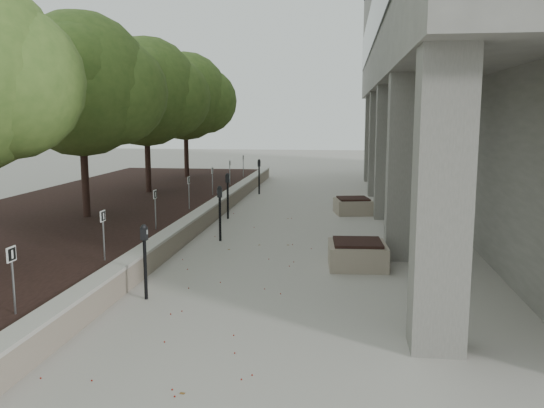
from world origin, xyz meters
The scene contains 20 objects.
ground centered at (0.00, 0.00, 0.00)m, with size 90.00×90.00×0.00m, color #B0A9A1.
retaining_wall centered at (-1.82, 9.00, 0.25)m, with size 0.39×26.00×0.50m, color tan, non-canonical shape.
planting_bed centered at (-5.50, 9.00, 0.20)m, with size 7.00×26.00×0.40m, color black.
crabapple_tree_3 centered at (-4.80, 8.00, 3.12)m, with size 4.60×4.00×5.44m, color #416125, non-canonical shape.
crabapple_tree_4 centered at (-4.80, 13.00, 3.12)m, with size 4.60×4.00×5.44m, color #416125, non-canonical shape.
crabapple_tree_5 centered at (-4.80, 18.00, 3.12)m, with size 4.60×4.00×5.44m, color #416125, non-canonical shape.
parking_sign_2 centered at (-2.35, 0.50, 0.88)m, with size 0.04×0.22×0.96m, color black, non-canonical shape.
parking_sign_3 centered at (-2.35, 3.50, 0.88)m, with size 0.04×0.22×0.96m, color black, non-canonical shape.
parking_sign_4 centered at (-2.35, 6.50, 0.88)m, with size 0.04×0.22×0.96m, color black, non-canonical shape.
parking_sign_5 centered at (-2.35, 9.50, 0.88)m, with size 0.04×0.22×0.96m, color black, non-canonical shape.
parking_sign_6 centered at (-2.35, 12.50, 0.88)m, with size 0.04×0.22×0.96m, color black, non-canonical shape.
parking_sign_7 centered at (-2.35, 15.50, 0.88)m, with size 0.04×0.22×0.96m, color black, non-canonical shape.
parking_sign_8 centered at (-2.35, 18.50, 0.88)m, with size 0.04×0.22×0.96m, color black, non-canonical shape.
parking_meter_2 centered at (-1.20, 2.52, 0.65)m, with size 0.13×0.09×1.31m, color black, non-canonical shape.
parking_meter_3 centered at (-0.92, 7.19, 0.70)m, with size 0.14×0.10×1.40m, color black, non-canonical shape.
parking_meter_4 centered at (-1.36, 10.25, 0.70)m, with size 0.14×0.10×1.40m, color black, non-canonical shape.
parking_meter_5 centered at (-1.23, 15.77, 0.70)m, with size 0.14×0.10×1.40m, color black, non-canonical shape.
planter_front centered at (2.43, 5.13, 0.27)m, with size 1.18×1.18×0.55m, color tan, non-canonical shape.
planter_back centered at (2.42, 11.65, 0.26)m, with size 1.11×1.11×0.52m, color tan, non-canonical shape.
berry_scatter centered at (-0.10, 5.00, 0.01)m, with size 3.30×14.10×0.02m, color maroon, non-canonical shape.
Camera 1 is at (2.14, -6.60, 3.13)m, focal length 37.90 mm.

